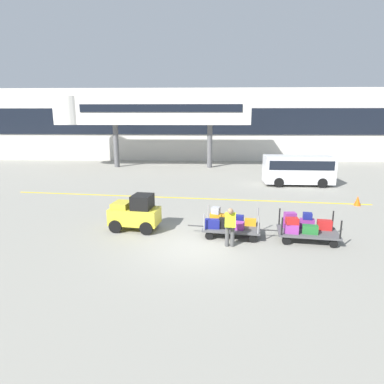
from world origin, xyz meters
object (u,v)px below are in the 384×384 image
baggage_cart_middle (304,227)px  baggage_cart_lead (229,224)px  baggage_handler (230,225)px  baggage_tug (135,213)px  shuttle_van (298,168)px  safety_cone_near (358,201)px

baggage_cart_middle → baggage_cart_lead: bearing=171.9°
baggage_handler → baggage_tug: bearing=155.4°
shuttle_van → baggage_handler: bearing=-115.9°
baggage_cart_middle → shuttle_van: size_ratio=0.63×
baggage_cart_lead → baggage_cart_middle: bearing=-8.1°
baggage_handler → shuttle_van: shuttle_van is taller
baggage_cart_lead → baggage_handler: 1.32m
shuttle_van → baggage_cart_middle: bearing=-103.9°
shuttle_van → baggage_tug: bearing=-134.1°
baggage_cart_middle → safety_cone_near: 7.04m
safety_cone_near → baggage_cart_middle: bearing=-129.9°
baggage_tug → shuttle_van: bearing=45.9°
baggage_cart_lead → baggage_cart_middle: baggage_cart_lead is taller
baggage_cart_middle → baggage_handler: baggage_handler is taller
baggage_cart_lead → shuttle_van: bearing=61.6°
baggage_cart_lead → baggage_handler: bearing=-92.0°
baggage_cart_lead → safety_cone_near: 9.00m
baggage_handler → baggage_cart_lead: bearing=88.0°
baggage_cart_middle → baggage_handler: bearing=-164.5°
baggage_cart_middle → baggage_handler: 3.16m
baggage_cart_middle → shuttle_van: shuttle_van is taller
baggage_cart_lead → safety_cone_near: size_ratio=5.59×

